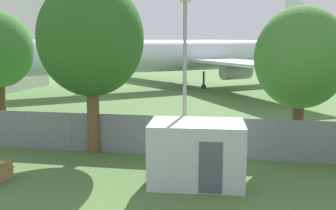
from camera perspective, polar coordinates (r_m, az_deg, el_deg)
perimeter_fence at (r=19.53m, az=-7.03°, el=-4.17°), size 56.07×0.07×1.95m
airplane at (r=47.80m, az=2.34°, el=7.15°), size 38.62×33.02×11.30m
portable_cabin at (r=15.27m, az=4.18°, el=-6.96°), size 3.75×2.57×2.42m
tree_near_hangar at (r=19.40m, az=-11.11°, el=9.40°), size 5.08×5.08×8.42m
tree_far_right at (r=19.67m, az=18.75°, el=6.45°), size 4.38×4.38×7.12m
light_mast at (r=16.27m, az=2.45°, el=6.04°), size 0.44×0.44×7.42m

